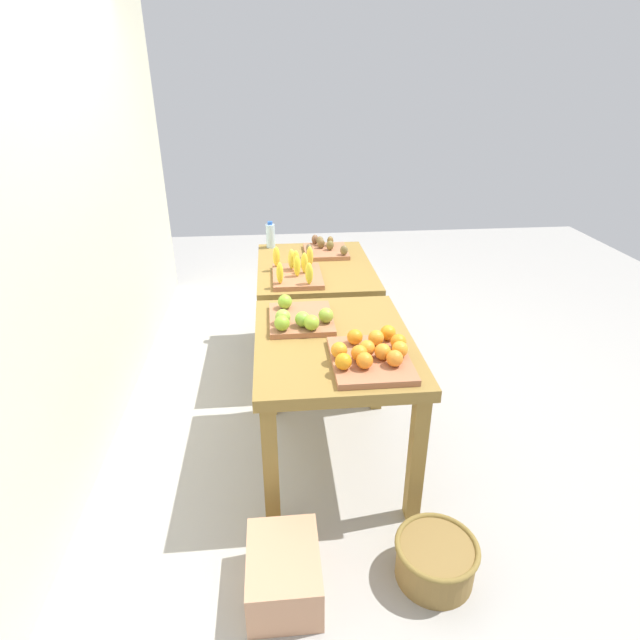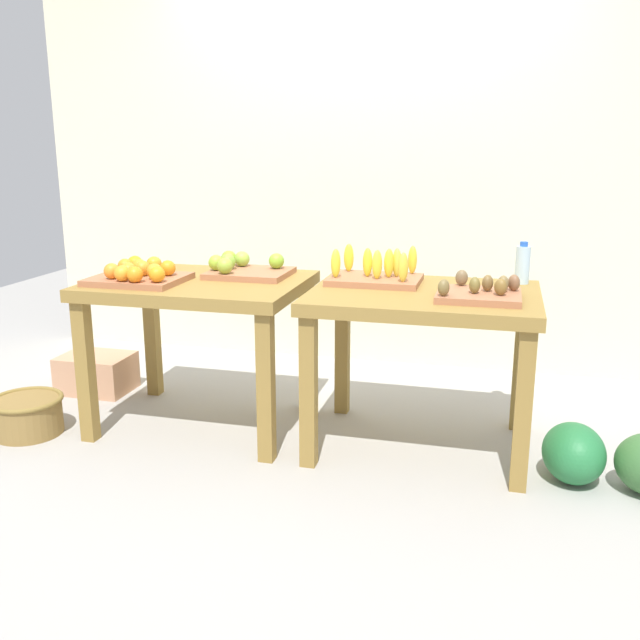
# 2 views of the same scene
# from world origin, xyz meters

# --- Properties ---
(ground_plane) EXTENTS (8.00, 8.00, 0.00)m
(ground_plane) POSITION_xyz_m (0.00, 0.00, 0.00)
(ground_plane) COLOR #A29F9A
(back_wall) EXTENTS (4.40, 0.12, 3.00)m
(back_wall) POSITION_xyz_m (0.00, 1.35, 1.50)
(back_wall) COLOR beige
(back_wall) RESTS_ON ground_plane
(display_table_left) EXTENTS (1.04, 0.80, 0.77)m
(display_table_left) POSITION_xyz_m (-0.56, 0.00, 0.65)
(display_table_left) COLOR olive
(display_table_left) RESTS_ON ground_plane
(display_table_right) EXTENTS (1.04, 0.80, 0.77)m
(display_table_right) POSITION_xyz_m (0.56, 0.00, 0.65)
(display_table_right) COLOR olive
(display_table_right) RESTS_ON ground_plane
(orange_bin) EXTENTS (0.44, 0.39, 0.11)m
(orange_bin) POSITION_xyz_m (-0.81, -0.15, 0.81)
(orange_bin) COLOR #A66746
(orange_bin) RESTS_ON display_table_left
(apple_bin) EXTENTS (0.42, 0.34, 0.11)m
(apple_bin) POSITION_xyz_m (-0.38, 0.16, 0.80)
(apple_bin) COLOR #A66746
(apple_bin) RESTS_ON display_table_left
(banana_crate) EXTENTS (0.44, 0.32, 0.17)m
(banana_crate) POSITION_xyz_m (0.31, 0.14, 0.81)
(banana_crate) COLOR #A66746
(banana_crate) RESTS_ON display_table_right
(kiwi_bin) EXTENTS (0.36, 0.32, 0.10)m
(kiwi_bin) POSITION_xyz_m (0.81, -0.10, 0.79)
(kiwi_bin) COLOR #A66746
(kiwi_bin) RESTS_ON display_table_right
(water_bottle) EXTENTS (0.07, 0.07, 0.20)m
(water_bottle) POSITION_xyz_m (0.99, 0.30, 0.86)
(water_bottle) COLOR silver
(water_bottle) RESTS_ON display_table_right
(watermelon_pile) EXTENTS (0.67, 0.39, 0.26)m
(watermelon_pile) POSITION_xyz_m (1.41, -0.23, 0.13)
(watermelon_pile) COLOR #366732
(watermelon_pile) RESTS_ON ground_plane
(wicker_basket) EXTENTS (0.36, 0.36, 0.19)m
(wicker_basket) POSITION_xyz_m (-1.37, -0.35, 0.10)
(wicker_basket) COLOR olive
(wicker_basket) RESTS_ON ground_plane
(cardboard_produce_box) EXTENTS (0.40, 0.30, 0.22)m
(cardboard_produce_box) POSITION_xyz_m (-1.38, 0.30, 0.11)
(cardboard_produce_box) COLOR tan
(cardboard_produce_box) RESTS_ON ground_plane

